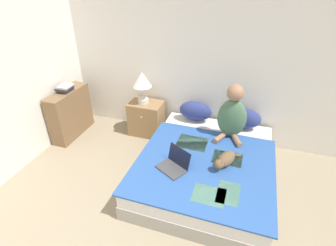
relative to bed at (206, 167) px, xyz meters
The scene contains 11 objects.
wall_back 1.51m from the bed, 93.78° to the left, with size 5.69×0.05×2.55m.
bed is the anchor object (origin of this frame).
pillow_near 0.95m from the bed, 113.18° to the left, with size 0.49×0.25×0.29m.
pillow_far 0.95m from the bed, 66.85° to the left, with size 0.49×0.25×0.29m.
person_sitting 0.76m from the bed, 69.10° to the left, with size 0.39×0.38×0.75m.
cat_tabby 0.37m from the bed, 28.66° to the right, with size 0.29×0.43×0.17m.
laptop_open 0.53m from the bed, 132.08° to the right, with size 0.41×0.39×0.23m.
nightstand 1.38m from the bed, 145.65° to the left, with size 0.52×0.40×0.55m.
table_lamp 1.57m from the bed, 146.84° to the left, with size 0.29×0.29×0.50m.
bookshelf 2.30m from the bed, behind, with size 0.25×0.79×0.75m.
book_stack_top 2.37m from the bed, behind, with size 0.20×0.24×0.10m.
Camera 1 is at (0.42, -0.50, 2.36)m, focal length 28.00 mm.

